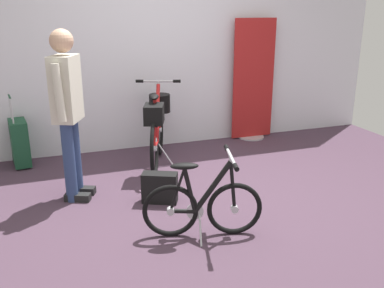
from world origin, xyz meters
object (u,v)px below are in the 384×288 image
floor_banner_stand (253,86)px  display_bike_left (157,124)px  visitor_near_wall (68,106)px  folding_bike_foreground (202,205)px  rolling_suitcase (20,142)px  backpack_on_floor (160,188)px

floor_banner_stand → display_bike_left: size_ratio=1.25×
visitor_near_wall → display_bike_left: bearing=33.0°
folding_bike_foreground → display_bike_left: size_ratio=0.72×
floor_banner_stand → rolling_suitcase: floor_banner_stand is taller
folding_bike_foreground → visitor_near_wall: (-0.90, 1.09, 0.63)m
folding_bike_foreground → backpack_on_floor: 0.74m
rolling_suitcase → backpack_on_floor: (1.26, -1.47, -0.14)m
floor_banner_stand → backpack_on_floor: bearing=-138.1°
display_bike_left → backpack_on_floor: 1.11m
visitor_near_wall → backpack_on_floor: (0.75, -0.37, -0.76)m
floor_banner_stand → folding_bike_foreground: bearing=-125.0°
backpack_on_floor → visitor_near_wall: bearing=153.4°
display_bike_left → rolling_suitcase: size_ratio=1.57×
floor_banner_stand → display_bike_left: bearing=-159.7°
rolling_suitcase → backpack_on_floor: bearing=-49.5°
display_bike_left → visitor_near_wall: (-1.01, -0.65, 0.42)m
floor_banner_stand → display_bike_left: floor_banner_stand is taller
backpack_on_floor → display_bike_left: bearing=75.8°
visitor_near_wall → backpack_on_floor: visitor_near_wall is taller
floor_banner_stand → visitor_near_wall: (-2.52, -1.21, 0.17)m
display_bike_left → visitor_near_wall: 1.27m
folding_bike_foreground → visitor_near_wall: 1.55m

